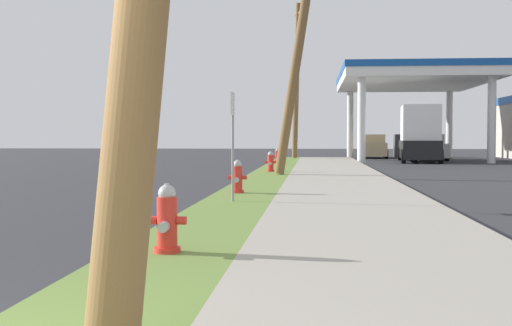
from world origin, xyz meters
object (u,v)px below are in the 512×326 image
object	(u,v)px
utility_pole_midground	(298,51)
street_sign_post	(233,124)
fire_hydrant_nearest	(167,223)
car_white_by_near_pump	(428,148)
truck_black_at_forecourt	(419,135)
fire_hydrant_second	(237,178)
utility_pole_background	(297,80)
fire_hydrant_third	(271,163)
fire_hydrant_fourth	(277,157)
car_tan_by_far_pump	(373,147)

from	to	relation	value
utility_pole_midground	street_sign_post	distance (m)	10.21
fire_hydrant_nearest	car_white_by_near_pump	world-z (taller)	car_white_by_near_pump
truck_black_at_forecourt	fire_hydrant_second	bearing A→B (deg)	-108.22
utility_pole_background	car_white_by_near_pump	distance (m)	9.08
fire_hydrant_third	fire_hydrant_fourth	bearing A→B (deg)	91.03
fire_hydrant_third	fire_hydrant_second	bearing A→B (deg)	-90.84
utility_pole_midground	car_tan_by_far_pump	size ratio (longest dim) A/B	1.78
fire_hydrant_third	car_tan_by_far_pump	world-z (taller)	car_tan_by_far_pump
car_tan_by_far_pump	street_sign_post	bearing A→B (deg)	-99.74
fire_hydrant_nearest	utility_pole_background	size ratio (longest dim) A/B	0.08
fire_hydrant_second	utility_pole_midground	xyz separation A→B (m)	(1.18, 7.86, 3.86)
utility_pole_midground	truck_black_at_forecourt	bearing A→B (deg)	67.13
car_tan_by_far_pump	fire_hydrant_fourth	bearing A→B (deg)	-112.69
fire_hydrant_third	street_sign_post	world-z (taller)	street_sign_post
fire_hydrant_nearest	fire_hydrant_second	xyz separation A→B (m)	(-0.12, 7.82, 0.00)
car_white_by_near_pump	car_tan_by_far_pump	world-z (taller)	same
street_sign_post	utility_pole_background	bearing A→B (deg)	88.88
fire_hydrant_fourth	street_sign_post	xyz separation A→B (m)	(0.12, -18.76, 1.19)
fire_hydrant_fourth	street_sign_post	world-z (taller)	street_sign_post
fire_hydrant_second	street_sign_post	size ratio (longest dim) A/B	0.35
fire_hydrant_fourth	fire_hydrant_second	bearing A→B (deg)	-90.03
street_sign_post	car_white_by_near_pump	bearing A→B (deg)	73.40
street_sign_post	utility_pole_midground	bearing A→B (deg)	83.89
fire_hydrant_nearest	truck_black_at_forecourt	xyz separation A→B (m)	(7.49, 30.93, 1.04)
fire_hydrant_second	fire_hydrant_third	bearing A→B (deg)	89.16
utility_pole_midground	truck_black_at_forecourt	size ratio (longest dim) A/B	1.25
fire_hydrant_second	street_sign_post	xyz separation A→B (m)	(0.13, -1.94, 1.19)
fire_hydrant_second	truck_black_at_forecourt	size ratio (longest dim) A/B	0.11
street_sign_post	car_tan_by_far_pump	size ratio (longest dim) A/B	0.46
fire_hydrant_third	utility_pole_background	xyz separation A→B (m)	(0.54, 16.66, 4.45)
utility_pole_midground	fire_hydrant_second	bearing A→B (deg)	-98.52
car_white_by_near_pump	utility_pole_midground	bearing A→B (deg)	-111.64
street_sign_post	truck_black_at_forecourt	xyz separation A→B (m)	(7.48, 25.05, -0.15)
utility_pole_background	street_sign_post	world-z (taller)	utility_pole_background
fire_hydrant_fourth	truck_black_at_forecourt	distance (m)	9.92
fire_hydrant_fourth	truck_black_at_forecourt	xyz separation A→B (m)	(7.60, 6.29, 1.04)
fire_hydrant_nearest	car_tan_by_far_pump	size ratio (longest dim) A/B	0.16
fire_hydrant_third	car_white_by_near_pump	world-z (taller)	car_white_by_near_pump
fire_hydrant_fourth	street_sign_post	size ratio (longest dim) A/B	0.35
fire_hydrant_second	car_tan_by_far_pump	xyz separation A→B (m)	(5.67, 30.36, 0.28)
fire_hydrant_nearest	utility_pole_background	world-z (taller)	utility_pole_background
utility_pole_background	car_white_by_near_pump	xyz separation A→B (m)	(8.04, 0.69, -4.17)
fire_hydrant_nearest	fire_hydrant_second	world-z (taller)	same
utility_pole_background	truck_black_at_forecourt	bearing A→B (deg)	-23.90
fire_hydrant_fourth	car_white_by_near_pump	world-z (taller)	car_white_by_near_pump
fire_hydrant_fourth	utility_pole_midground	bearing A→B (deg)	-82.57
car_white_by_near_pump	car_tan_by_far_pump	size ratio (longest dim) A/B	0.98
car_white_by_near_pump	car_tan_by_far_pump	bearing A→B (deg)	131.01
fire_hydrant_second	fire_hydrant_third	xyz separation A→B (m)	(0.14, 9.52, 0.00)
utility_pole_midground	car_white_by_near_pump	size ratio (longest dim) A/B	1.81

